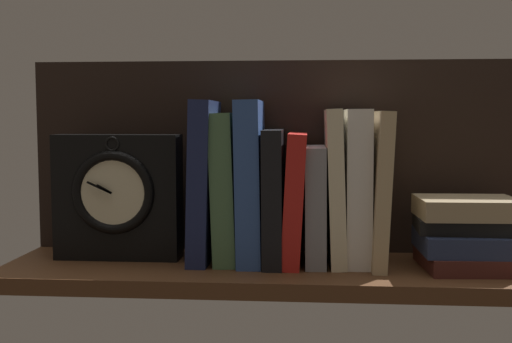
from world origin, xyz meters
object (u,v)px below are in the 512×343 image
book_white_catcher (357,187)px  book_stack_side (469,235)px  book_black_skeptic (274,196)px  book_navy_bierce (204,181)px  book_gray_chess (315,205)px  framed_clock (118,196)px  book_blue_modern (251,182)px  book_tan_shortstories (378,188)px  book_green_romantic (226,188)px  book_cream_twain (335,187)px  book_red_requiem (294,198)px

book_white_catcher → book_stack_side: size_ratio=1.47×
book_black_skeptic → book_navy_bierce: bearing=180.0°
book_gray_chess → framed_clock: 32.27cm
book_white_catcher → framed_clock: bearing=179.7°
book_blue_modern → book_tan_shortstories: (20.22, 0.00, -0.86)cm
framed_clock → book_stack_side: bearing=-2.4°
book_black_skeptic → framed_clock: book_black_skeptic is taller
book_navy_bierce → book_blue_modern: size_ratio=1.00×
book_navy_bierce → book_green_romantic: bearing=0.0°
book_cream_twain → book_blue_modern: bearing=180.0°
book_red_requiem → book_blue_modern: bearing=180.0°
book_navy_bierce → framed_clock: book_navy_bierce is taller
book_navy_bierce → book_cream_twain: book_navy_bierce is taller
book_gray_chess → book_stack_side: 23.97cm
book_gray_chess → book_tan_shortstories: size_ratio=0.77×
book_stack_side → book_black_skeptic: bearing=175.8°
book_blue_modern → framed_clock: 22.06cm
book_cream_twain → book_red_requiem: bearing=180.0°
book_black_skeptic → book_gray_chess: bearing=0.0°
book_navy_bierce → book_gray_chess: size_ratio=1.39×
book_stack_side → framed_clock: bearing=177.6°
book_blue_modern → book_gray_chess: 10.96cm
book_red_requiem → book_tan_shortstories: book_tan_shortstories is taller
book_navy_bierce → book_red_requiem: size_ratio=1.25×
book_navy_bierce → framed_clock: (-14.29, 0.18, -2.57)cm
book_black_skeptic → book_cream_twain: 9.86cm
book_red_requiem → book_gray_chess: bearing=0.0°
book_green_romantic → book_cream_twain: (17.42, 0.00, 0.31)cm
book_green_romantic → book_stack_side: size_ratio=1.44×
book_black_skeptic → book_red_requiem: size_ratio=1.03×
book_gray_chess → book_cream_twain: 4.28cm
book_navy_bierce → book_tan_shortstories: 27.85cm
book_tan_shortstories → book_stack_side: 15.42cm
book_blue_modern → book_gray_chess: bearing=0.0°
book_green_romantic → book_black_skeptic: bearing=0.0°
book_tan_shortstories → framed_clock: bearing=179.8°
book_black_skeptic → framed_clock: 25.64cm
book_green_romantic → book_cream_twain: size_ratio=0.97×
framed_clock → book_stack_side: 56.06cm
framed_clock → book_tan_shortstories: bearing=-0.2°
book_navy_bierce → book_stack_side: 42.25cm
book_green_romantic → book_white_catcher: book_white_catcher is taller
book_tan_shortstories → book_stack_side: (13.64, -2.19, -6.86)cm
book_white_catcher → framed_clock: (-38.80, 0.18, -1.86)cm
book_red_requiem → book_stack_side: bearing=-4.7°
book_black_skeptic → book_red_requiem: 3.28cm
book_cream_twain → framed_clock: 35.41cm
book_green_romantic → book_gray_chess: book_green_romantic is taller
book_green_romantic → book_cream_twain: 17.43cm
book_blue_modern → book_white_catcher: bearing=0.0°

